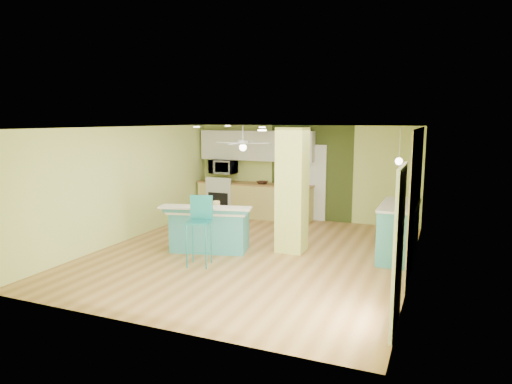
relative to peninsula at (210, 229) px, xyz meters
The scene contains 23 objects.
floor 1.02m from the peninsula, ahead, with size 6.00×7.00×0.01m, color #9B6A36.
ceiling 2.25m from the peninsula, ahead, with size 6.00×7.00×0.01m, color white.
wall_back 3.79m from the peninsula, 75.75° to the left, with size 6.00×0.01×2.50m, color #D5E57B.
wall_front 3.63m from the peninsula, 75.04° to the right, with size 6.00×0.01×2.50m, color #D5E57B.
wall_left 2.24m from the peninsula, behind, with size 0.01×7.00×2.50m, color #D5E57B.
wall_right 4.00m from the peninsula, ahead, with size 0.01×7.00×2.50m, color #D5E57B.
wood_panel 4.04m from the peninsula, 10.01° to the left, with size 0.02×3.40×2.50m, color olive.
olive_accent 3.83m from the peninsula, 72.72° to the left, with size 2.20×0.02×2.50m, color #3B491D.
interior_door 3.76m from the peninsula, 72.59° to the left, with size 0.82×0.05×2.00m, color white.
french_door 4.51m from the peninsula, 29.67° to the right, with size 0.04×1.08×2.10m, color silver.
column 1.85m from the peninsula, 20.63° to the left, with size 0.55×0.55×2.50m, color #CCD764.
kitchen_run 3.31m from the peninsula, 96.72° to the left, with size 3.25×0.63×0.94m.
stove 3.54m from the peninsula, 112.19° to the left, with size 0.76×0.66×1.08m.
upper_cabinets 3.74m from the peninsula, 96.48° to the left, with size 3.20×0.34×0.80m, color silver.
microwave 3.66m from the peninsula, 112.13° to the left, with size 0.70×0.48×0.39m, color silver.
ceiling_fan 2.66m from the peninsula, 95.13° to the left, with size 1.41×1.41×0.61m.
pendant_lamp 3.93m from the peninsula, 13.24° to the left, with size 0.14×0.14×0.69m.
wall_decor 4.13m from the peninsula, 12.90° to the left, with size 0.03×0.90×0.70m, color brown.
peninsula is the anchor object (origin of this frame).
bar_stool 1.03m from the peninsula, 72.11° to the right, with size 0.50×0.50×1.28m.
side_counter 3.74m from the peninsula, 14.76° to the left, with size 0.69×1.63×1.05m.
fruit_bowl 3.26m from the peninsula, 92.36° to the left, with size 0.30×0.30×0.07m, color #3A2117.
canister 0.50m from the peninsula, 68.04° to the left, with size 0.15×0.15×0.15m, color yellow.
Camera 1 is at (3.44, -8.10, 2.65)m, focal length 32.00 mm.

